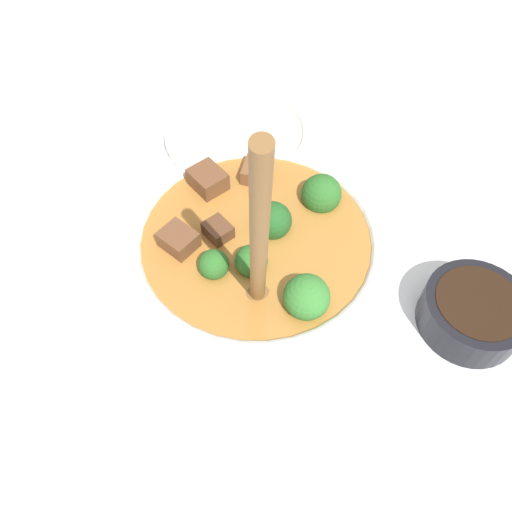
# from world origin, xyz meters

# --- Properties ---
(ground_plane) EXTENTS (4.00, 4.00, 0.00)m
(ground_plane) POSITION_xyz_m (0.00, 0.00, 0.00)
(ground_plane) COLOR silver
(stew_bowl) EXTENTS (0.24, 0.24, 0.30)m
(stew_bowl) POSITION_xyz_m (0.00, -0.00, 0.06)
(stew_bowl) COLOR white
(stew_bowl) RESTS_ON ground_plane
(condiment_bowl) EXTENTS (0.10, 0.10, 0.04)m
(condiment_bowl) POSITION_xyz_m (0.19, -0.09, 0.02)
(condiment_bowl) COLOR black
(condiment_bowl) RESTS_ON ground_plane
(empty_plate) EXTENTS (0.19, 0.19, 0.02)m
(empty_plate) POSITION_xyz_m (0.04, 0.24, 0.01)
(empty_plate) COLOR silver
(empty_plate) RESTS_ON ground_plane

